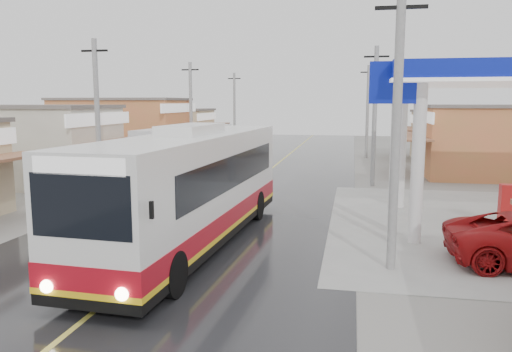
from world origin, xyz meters
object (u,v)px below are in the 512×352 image
at_px(tricycle_near, 106,167).
at_px(cyclist, 133,194).
at_px(tyre_stack, 101,202).
at_px(second_bus, 187,151).
at_px(coach_bus, 194,188).

bearing_deg(tricycle_near, cyclist, -59.07).
distance_m(tricycle_near, tyre_stack, 7.21).
bearing_deg(second_bus, coach_bus, -65.26).
xyz_separation_m(coach_bus, second_bus, (-5.10, 14.29, -0.21)).
relative_size(coach_bus, cyclist, 6.54).
bearing_deg(second_bus, tyre_stack, -92.28).
xyz_separation_m(second_bus, tricycle_near, (-4.28, -2.64, -0.79)).
bearing_deg(second_bus, cyclist, -81.65).
xyz_separation_m(cyclist, tricycle_near, (-4.80, 6.55, 0.31)).
bearing_deg(tricycle_near, coach_bus, -56.48).
xyz_separation_m(tricycle_near, tyre_stack, (3.10, -6.46, -0.75)).
height_order(cyclist, tyre_stack, cyclist).
bearing_deg(tricycle_near, tyre_stack, -69.68).
relative_size(tricycle_near, tyre_stack, 2.50).
height_order(tricycle_near, tyre_stack, tricycle_near).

